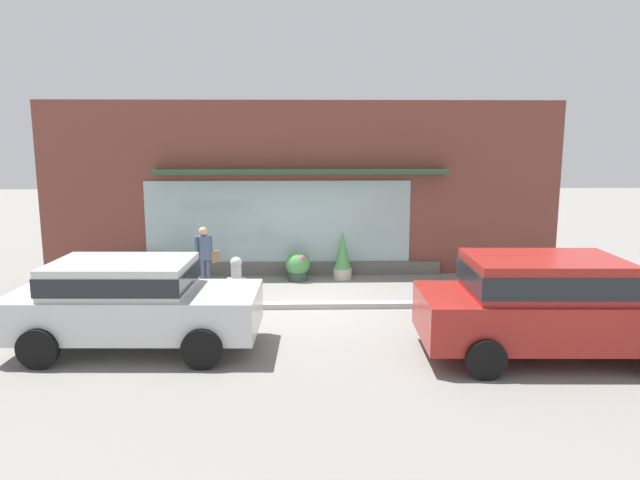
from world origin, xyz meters
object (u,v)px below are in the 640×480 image
object	(u,v)px
pedestrian_with_handbag	(205,255)
potted_plant_window_center	(150,264)
parked_car_red	(550,302)
potted_plant_window_left	(181,265)
fire_hydrant	(236,277)
potted_plant_window_right	(298,266)
parked_car_silver	(131,299)
potted_plant_low_front	(343,256)

from	to	relation	value
pedestrian_with_handbag	potted_plant_window_center	xyz separation A→B (m)	(-1.69, 1.37, -0.52)
parked_car_red	potted_plant_window_left	bearing A→B (deg)	144.11
fire_hydrant	potted_plant_window_right	bearing A→B (deg)	50.41
parked_car_silver	potted_plant_window_right	bearing A→B (deg)	61.74
potted_plant_low_front	potted_plant_window_right	bearing A→B (deg)	-175.33
pedestrian_with_handbag	potted_plant_low_front	size ratio (longest dim) A/B	1.23
pedestrian_with_handbag	parked_car_red	bearing A→B (deg)	-69.02
potted_plant_window_center	pedestrian_with_handbag	bearing A→B (deg)	-38.98
potted_plant_window_left	potted_plant_low_front	bearing A→B (deg)	-0.94
parked_car_silver	potted_plant_window_left	xyz separation A→B (m)	(-0.20, 5.13, -0.54)
potted_plant_window_center	potted_plant_window_right	bearing A→B (deg)	-4.57
parked_car_red	potted_plant_low_front	world-z (taller)	parked_car_red
parked_car_red	pedestrian_with_handbag	bearing A→B (deg)	147.36
parked_car_red	potted_plant_window_left	xyz separation A→B (m)	(-7.40, 5.71, -0.60)
potted_plant_low_front	parked_car_red	bearing A→B (deg)	-60.89
pedestrian_with_handbag	potted_plant_window_right	bearing A→B (deg)	-9.36
potted_plant_window_left	parked_car_red	bearing A→B (deg)	-37.66
pedestrian_with_handbag	parked_car_red	distance (m)	7.95
parked_car_red	potted_plant_window_center	xyz separation A→B (m)	(-8.25, 5.86, -0.58)
pedestrian_with_handbag	fire_hydrant	bearing A→B (deg)	-72.88
fire_hydrant	potted_plant_window_left	size ratio (longest dim) A/B	1.41
parked_car_red	potted_plant_window_right	xyz separation A→B (m)	(-4.33, 5.54, -0.58)
potted_plant_window_right	potted_plant_window_left	xyz separation A→B (m)	(-3.07, 0.17, -0.01)
potted_plant_low_front	potted_plant_window_right	distance (m)	1.21
potted_plant_window_right	potted_plant_window_left	size ratio (longest dim) A/B	1.11
parked_car_silver	potted_plant_window_center	size ratio (longest dim) A/B	6.36
potted_plant_low_front	fire_hydrant	bearing A→B (deg)	-145.24
fire_hydrant	potted_plant_window_left	distance (m)	2.51
potted_plant_window_center	fire_hydrant	bearing A→B (deg)	-38.75
pedestrian_with_handbag	potted_plant_window_left	bearing A→B (deg)	89.99
parked_car_red	potted_plant_window_right	distance (m)	7.06
fire_hydrant	parked_car_silver	bearing A→B (deg)	-114.12
fire_hydrant	potted_plant_window_center	bearing A→B (deg)	141.25
fire_hydrant	potted_plant_window_right	distance (m)	2.21
potted_plant_low_front	potted_plant_window_left	world-z (taller)	potted_plant_low_front
potted_plant_low_front	potted_plant_window_right	world-z (taller)	potted_plant_low_front
potted_plant_low_front	pedestrian_with_handbag	bearing A→B (deg)	-161.41
pedestrian_with_handbag	potted_plant_window_right	size ratio (longest dim) A/B	2.06
fire_hydrant	pedestrian_with_handbag	xyz separation A→B (m)	(-0.82, 0.65, 0.42)
parked_car_silver	potted_plant_low_front	distance (m)	6.49
pedestrian_with_handbag	potted_plant_low_front	xyz separation A→B (m)	(3.42, 1.15, -0.29)
fire_hydrant	parked_car_red	bearing A→B (deg)	-33.82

